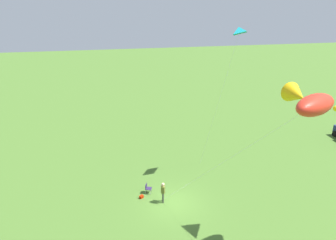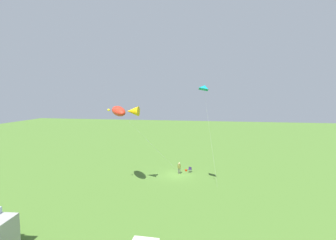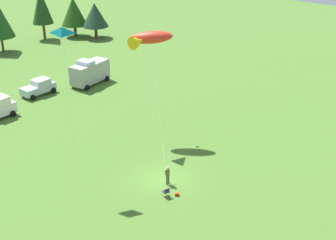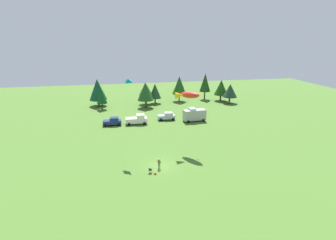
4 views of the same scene
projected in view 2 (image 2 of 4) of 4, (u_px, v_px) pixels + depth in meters
The scene contains 6 objects.
ground_plane at pixel (176, 175), 39.25m from camera, with size 160.00×160.00×0.00m, color #487129.
person_kite_flyer at pixel (179, 167), 39.84m from camera, with size 0.56×0.37×1.74m.
folding_chair at pixel (190, 169), 40.65m from camera, with size 0.62×0.62×0.82m.
backpack_on_grass at pixel (186, 170), 41.39m from camera, with size 0.32×0.22×0.22m, color #BD2105.
kite_large_fish at pixel (122, 111), 32.86m from camera, with size 8.77×9.57×10.77m.
kite_delta_teal at pixel (205, 88), 31.09m from camera, with size 2.65×3.17×13.31m.
Camera 2 is at (-5.39, 37.86, 12.15)m, focal length 28.00 mm.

